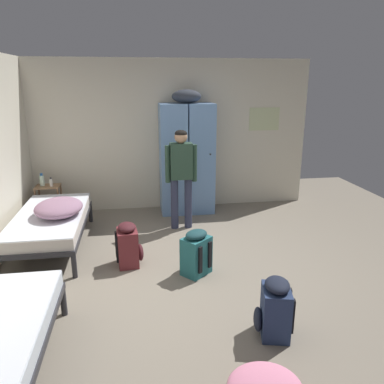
{
  "coord_description": "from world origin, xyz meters",
  "views": [
    {
      "loc": [
        -0.65,
        -3.95,
        2.21
      ],
      "look_at": [
        0.0,
        0.26,
        0.95
      ],
      "focal_mm": 35.38,
      "sensor_mm": 36.0,
      "label": 1
    }
  ],
  "objects_px": {
    "person_traveler": "(181,170)",
    "water_bottle": "(42,180)",
    "bedding_heap": "(59,208)",
    "locker_bank": "(187,157)",
    "bed_left_rear": "(50,221)",
    "lotion_bottle": "(51,182)",
    "shelf_unit": "(49,199)",
    "backpack_teal": "(196,253)",
    "backpack_navy": "(274,309)",
    "backpack_maroon": "(129,245)"
  },
  "relations": [
    {
      "from": "person_traveler",
      "to": "water_bottle",
      "type": "distance_m",
      "value": 2.31
    },
    {
      "from": "bedding_heap",
      "to": "water_bottle",
      "type": "distance_m",
      "value": 1.34
    },
    {
      "from": "person_traveler",
      "to": "locker_bank",
      "type": "bearing_deg",
      "value": 75.99
    },
    {
      "from": "bed_left_rear",
      "to": "lotion_bottle",
      "type": "distance_m",
      "value": 1.15
    },
    {
      "from": "shelf_unit",
      "to": "backpack_teal",
      "type": "height_order",
      "value": "shelf_unit"
    },
    {
      "from": "lotion_bottle",
      "to": "backpack_navy",
      "type": "height_order",
      "value": "lotion_bottle"
    },
    {
      "from": "bedding_heap",
      "to": "lotion_bottle",
      "type": "distance_m",
      "value": 1.24
    },
    {
      "from": "backpack_maroon",
      "to": "lotion_bottle",
      "type": "bearing_deg",
      "value": 124.29
    },
    {
      "from": "water_bottle",
      "to": "backpack_teal",
      "type": "relative_size",
      "value": 0.37
    },
    {
      "from": "bedding_heap",
      "to": "lotion_bottle",
      "type": "relative_size",
      "value": 5.08
    },
    {
      "from": "lotion_bottle",
      "to": "backpack_teal",
      "type": "xyz_separation_m",
      "value": [
        2.01,
        -2.14,
        -0.38
      ]
    },
    {
      "from": "water_bottle",
      "to": "backpack_teal",
      "type": "bearing_deg",
      "value": -45.63
    },
    {
      "from": "person_traveler",
      "to": "backpack_teal",
      "type": "bearing_deg",
      "value": -90.82
    },
    {
      "from": "bedding_heap",
      "to": "person_traveler",
      "type": "relative_size",
      "value": 0.49
    },
    {
      "from": "lotion_bottle",
      "to": "shelf_unit",
      "type": "bearing_deg",
      "value": 150.26
    },
    {
      "from": "lotion_bottle",
      "to": "backpack_teal",
      "type": "bearing_deg",
      "value": -46.9
    },
    {
      "from": "backpack_navy",
      "to": "water_bottle",
      "type": "bearing_deg",
      "value": 127.94
    },
    {
      "from": "lotion_bottle",
      "to": "backpack_teal",
      "type": "relative_size",
      "value": 0.27
    },
    {
      "from": "person_traveler",
      "to": "backpack_navy",
      "type": "height_order",
      "value": "person_traveler"
    },
    {
      "from": "bedding_heap",
      "to": "person_traveler",
      "type": "distance_m",
      "value": 1.81
    },
    {
      "from": "locker_bank",
      "to": "shelf_unit",
      "type": "distance_m",
      "value": 2.37
    },
    {
      "from": "locker_bank",
      "to": "bed_left_rear",
      "type": "xyz_separation_m",
      "value": [
        -2.04,
        -1.21,
        -0.59
      ]
    },
    {
      "from": "backpack_navy",
      "to": "bed_left_rear",
      "type": "bearing_deg",
      "value": 136.08
    },
    {
      "from": "bedding_heap",
      "to": "backpack_teal",
      "type": "bearing_deg",
      "value": -29.48
    },
    {
      "from": "water_bottle",
      "to": "backpack_maroon",
      "type": "height_order",
      "value": "water_bottle"
    },
    {
      "from": "bed_left_rear",
      "to": "backpack_teal",
      "type": "bearing_deg",
      "value": -29.51
    },
    {
      "from": "lotion_bottle",
      "to": "backpack_navy",
      "type": "distance_m",
      "value": 4.22
    },
    {
      "from": "backpack_teal",
      "to": "water_bottle",
      "type": "bearing_deg",
      "value": 134.37
    },
    {
      "from": "person_traveler",
      "to": "water_bottle",
      "type": "xyz_separation_m",
      "value": [
        -2.18,
        0.73,
        -0.25
      ]
    },
    {
      "from": "locker_bank",
      "to": "shelf_unit",
      "type": "relative_size",
      "value": 3.63
    },
    {
      "from": "lotion_bottle",
      "to": "backpack_maroon",
      "type": "xyz_separation_m",
      "value": [
        1.22,
        -1.8,
        -0.38
      ]
    },
    {
      "from": "backpack_navy",
      "to": "backpack_maroon",
      "type": "distance_m",
      "value": 2.03
    },
    {
      "from": "backpack_teal",
      "to": "backpack_maroon",
      "type": "height_order",
      "value": "same"
    },
    {
      "from": "bed_left_rear",
      "to": "backpack_teal",
      "type": "distance_m",
      "value": 2.1
    },
    {
      "from": "backpack_navy",
      "to": "backpack_teal",
      "type": "height_order",
      "value": "same"
    },
    {
      "from": "person_traveler",
      "to": "shelf_unit",
      "type": "bearing_deg",
      "value": 161.39
    },
    {
      "from": "backpack_navy",
      "to": "lotion_bottle",
      "type": "bearing_deg",
      "value": 126.83
    },
    {
      "from": "bed_left_rear",
      "to": "backpack_maroon",
      "type": "relative_size",
      "value": 3.45
    },
    {
      "from": "bed_left_rear",
      "to": "bedding_heap",
      "type": "distance_m",
      "value": 0.27
    },
    {
      "from": "water_bottle",
      "to": "lotion_bottle",
      "type": "distance_m",
      "value": 0.16
    },
    {
      "from": "bed_left_rear",
      "to": "backpack_teal",
      "type": "relative_size",
      "value": 3.45
    },
    {
      "from": "backpack_maroon",
      "to": "locker_bank",
      "type": "bearing_deg",
      "value": 62.39
    },
    {
      "from": "backpack_teal",
      "to": "backpack_maroon",
      "type": "relative_size",
      "value": 1.0
    },
    {
      "from": "person_traveler",
      "to": "backpack_maroon",
      "type": "xyz_separation_m",
      "value": [
        -0.8,
        -1.13,
        -0.66
      ]
    },
    {
      "from": "bed_left_rear",
      "to": "backpack_navy",
      "type": "bearing_deg",
      "value": -43.92
    },
    {
      "from": "locker_bank",
      "to": "bed_left_rear",
      "type": "relative_size",
      "value": 1.09
    },
    {
      "from": "locker_bank",
      "to": "lotion_bottle",
      "type": "relative_size",
      "value": 14.1
    },
    {
      "from": "shelf_unit",
      "to": "backpack_teal",
      "type": "xyz_separation_m",
      "value": [
        2.08,
        -2.18,
        -0.09
      ]
    },
    {
      "from": "backpack_teal",
      "to": "bed_left_rear",
      "type": "bearing_deg",
      "value": 150.49
    },
    {
      "from": "shelf_unit",
      "to": "backpack_navy",
      "type": "bearing_deg",
      "value": -52.74
    }
  ]
}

